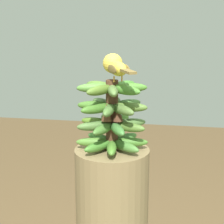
# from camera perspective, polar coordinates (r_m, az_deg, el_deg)

# --- Properties ---
(banana_bunch) EXTENTS (0.25, 0.25, 0.25)m
(banana_bunch) POSITION_cam_1_polar(r_m,az_deg,el_deg) (1.35, 0.00, -0.50)
(banana_bunch) COLOR #4C2D1E
(banana_bunch) RESTS_ON banana_tree
(perched_bird) EXTENTS (0.22, 0.14, 0.09)m
(perched_bird) POSITION_cam_1_polar(r_m,az_deg,el_deg) (1.31, 0.51, 6.77)
(perched_bird) COLOR #C68933
(perched_bird) RESTS_ON banana_bunch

